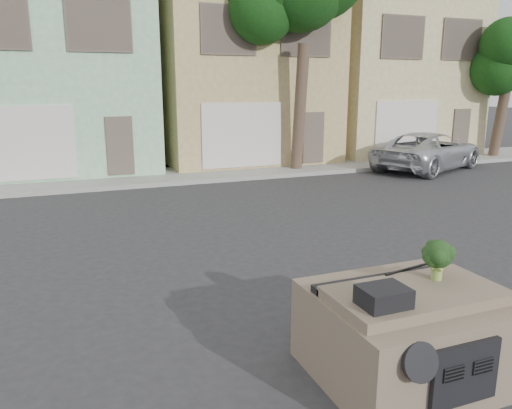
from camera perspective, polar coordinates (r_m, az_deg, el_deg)
ground_plane at (r=8.66m, az=3.97°, el=-8.87°), size 120.00×120.00×0.00m
sidewalk at (r=18.33m, az=-10.28°, el=3.19°), size 40.00×3.00×0.15m
townhouse_mint at (r=21.71m, az=-22.28°, el=13.82°), size 7.20×8.20×7.55m
townhouse_tan at (r=22.97m, az=-2.63°, el=14.71°), size 7.20×8.20×7.55m
townhouse_beige at (r=26.38m, az=13.47°, el=14.21°), size 7.20×8.20×7.55m
silver_pickup at (r=21.10m, az=18.93°, el=3.81°), size 5.89×4.36×1.49m
tree_near at (r=19.03m, az=5.15°, el=16.35°), size 4.40×4.00×8.50m
tree_far at (r=25.12m, az=26.38°, el=11.48°), size 3.20×3.00×6.00m
car_dashboard at (r=6.11m, az=16.59°, el=-13.66°), size 2.00×1.80×1.12m
instrument_hump at (r=5.26m, az=14.38°, el=-10.15°), size 0.48×0.38×0.20m
wiper_arm at (r=6.32m, az=16.84°, el=-7.10°), size 0.69×0.15×0.02m
broccoli at (r=6.06m, az=20.08°, el=-5.91°), size 0.56×0.56×0.48m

